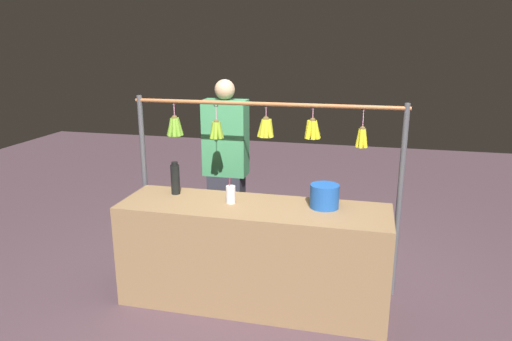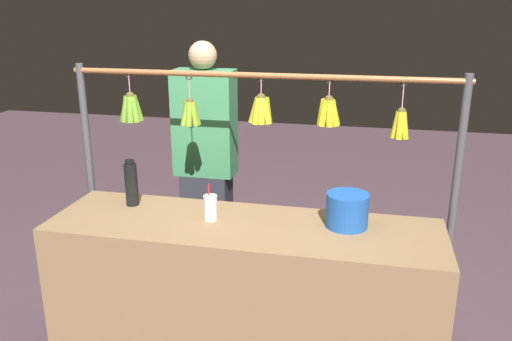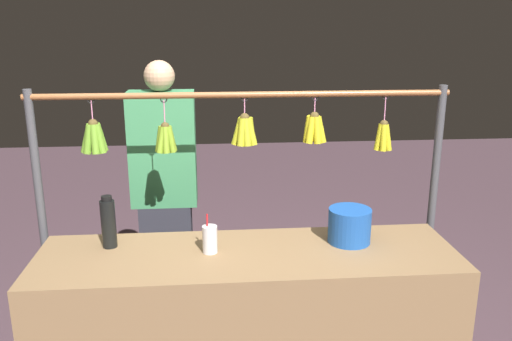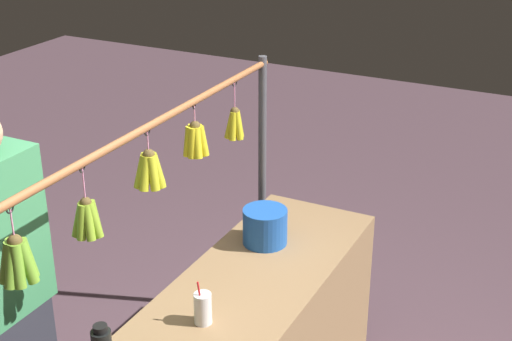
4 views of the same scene
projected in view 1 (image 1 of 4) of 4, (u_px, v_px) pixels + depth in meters
The scene contains 7 objects.
ground_plane at pixel (253, 301), 3.74m from camera, with size 12.00×12.00×0.00m, color #4E3841.
market_counter at pixel (253, 255), 3.63m from camera, with size 2.04×0.60×0.81m, color olive.
display_rack at pixel (261, 151), 3.79m from camera, with size 2.21×0.13×1.56m.
water_bottle at pixel (175, 179), 3.76m from camera, with size 0.07×0.07×0.27m.
blue_bucket at pixel (325, 196), 3.47m from camera, with size 0.21×0.21×0.18m, color #1F54AE.
drink_cup at pixel (231, 194), 3.57m from camera, with size 0.07×0.07×0.19m.
vendor_person at pixel (226, 171), 4.38m from camera, with size 0.40×0.22×1.67m.
Camera 1 is at (-0.79, 3.22, 2.01)m, focal length 32.89 mm.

